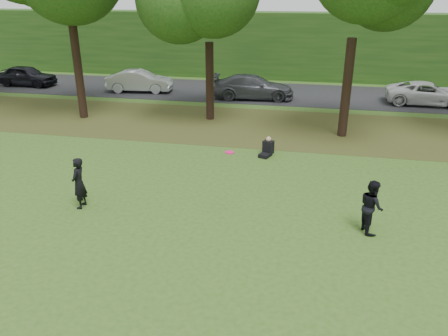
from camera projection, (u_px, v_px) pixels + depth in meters
name	position (u px, v px, depth m)	size (l,w,h in m)	color
ground	(200.00, 275.00, 10.99)	(120.00, 120.00, 0.00)	#325019
leaf_litter	(262.00, 127.00, 22.76)	(60.00, 7.00, 0.01)	#4B3F1A
street	(276.00, 93.00, 30.01)	(70.00, 7.00, 0.02)	black
far_hedge	(285.00, 46.00, 34.50)	(70.00, 3.00, 5.00)	#184012
player_left	(79.00, 183.00, 14.08)	(0.63, 0.41, 1.72)	black
player_right	(371.00, 206.00, 12.68)	(0.79, 0.61, 1.62)	black
parked_cars	(272.00, 86.00, 28.56)	(40.41, 3.65, 1.52)	black
frisbee	(229.00, 152.00, 12.65)	(0.36, 0.36, 0.05)	#EC1366
seated_person	(267.00, 149.00, 18.73)	(0.64, 0.83, 0.83)	black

